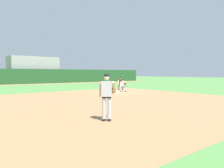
{
  "coord_description": "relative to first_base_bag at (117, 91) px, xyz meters",
  "views": [
    {
      "loc": [
        -13.8,
        -16.79,
        1.87
      ],
      "look_at": [
        -6.13,
        -7.02,
        1.25
      ],
      "focal_mm": 35.0,
      "sensor_mm": 36.0,
      "label": 1
    }
  ],
  "objects": [
    {
      "name": "warning_track_strip",
      "position": [
        0.0,
        20.0,
        -0.04
      ],
      "size": [
        48.0,
        3.2,
        0.01
      ],
      "primitive_type": "cube",
      "color": "#9E754C",
      "rests_on": "ground"
    },
    {
      "name": "stadium_seating_block",
      "position": [
        0.0,
        24.9,
        2.43
      ],
      "size": [
        8.72,
        4.2,
        4.9
      ],
      "color": "gray",
      "rests_on": "ground"
    },
    {
      "name": "baseball",
      "position": [
        -1.91,
        -3.13,
        -0.01
      ],
      "size": [
        0.07,
        0.07,
        0.07
      ],
      "primitive_type": "sphere",
      "color": "white",
      "rests_on": "ground"
    },
    {
      "name": "outfield_wall",
      "position": [
        0.0,
        22.0,
        1.26
      ],
      "size": [
        48.0,
        0.5,
        2.6
      ],
      "color": "#1E4C23",
      "rests_on": "ground"
    },
    {
      "name": "ground_plane",
      "position": [
        0.0,
        0.0,
        -0.04
      ],
      "size": [
        160.0,
        160.0,
        0.0
      ],
      "primitive_type": "plane",
      "color": "#518942"
    },
    {
      "name": "infield_dirt_patch",
      "position": [
        -4.38,
        -5.01,
        -0.04
      ],
      "size": [
        18.0,
        18.0,
        0.01
      ],
      "primitive_type": "cube",
      "color": "#9E754C",
      "rests_on": "ground"
    },
    {
      "name": "pitcher",
      "position": [
        -8.72,
        -10.0,
        1.01
      ],
      "size": [
        0.85,
        0.54,
        1.86
      ],
      "color": "black",
      "rests_on": "ground"
    },
    {
      "name": "first_baseman",
      "position": [
        0.51,
        -0.35,
        0.69
      ],
      "size": [
        0.72,
        1.09,
        1.34
      ],
      "color": "black",
      "rests_on": "ground"
    },
    {
      "name": "first_base_bag",
      "position": [
        0.0,
        0.0,
        0.0
      ],
      "size": [
        0.38,
        0.38,
        0.09
      ],
      "primitive_type": "cube",
      "color": "white",
      "rests_on": "ground"
    },
    {
      "name": "umpire",
      "position": [
        2.02,
        1.79,
        0.75
      ],
      "size": [
        0.68,
        0.67,
        1.46
      ],
      "color": "black",
      "rests_on": "ground"
    }
  ]
}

